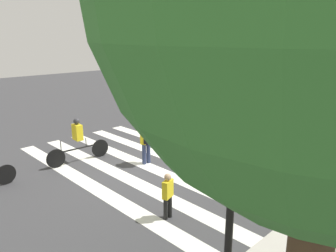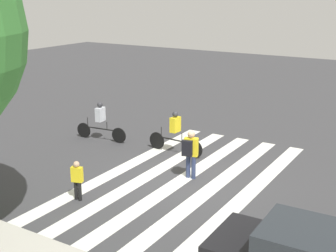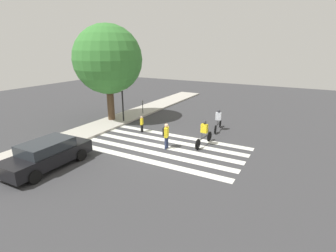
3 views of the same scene
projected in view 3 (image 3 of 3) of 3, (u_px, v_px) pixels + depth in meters
ground_plane at (163, 147)px, 16.19m from camera, size 60.00×60.00×0.00m
sidewalk_curb at (89, 131)px, 19.04m from camera, size 36.00×2.50×0.14m
crosswalk_stripes at (163, 147)px, 16.19m from camera, size 4.93×10.00×0.01m
traffic_light at (123, 89)px, 20.45m from camera, size 0.60×0.50×3.96m
parking_meter at (143, 104)px, 23.30m from camera, size 0.15×0.15×1.37m
street_tree at (108, 60)px, 20.33m from camera, size 5.36×5.36×7.65m
pedestrian_adult_blue_shirt at (166, 134)px, 15.67m from camera, size 0.48×0.44×1.58m
pedestrian_adult_yellow_jacket at (142, 123)px, 18.81m from camera, size 0.36×0.24×1.18m
cyclist_mid_street at (204, 132)px, 16.21m from camera, size 2.34×0.42×1.61m
cyclist_near_curb at (218, 119)px, 19.10m from camera, size 2.27×0.42×1.58m
car_parked_silver_sedan at (47, 154)px, 13.26m from camera, size 4.55×1.97×1.42m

